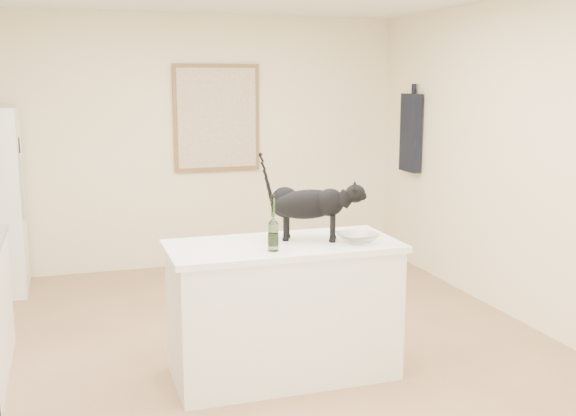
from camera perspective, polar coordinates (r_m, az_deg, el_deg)
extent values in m
plane|color=#A68258|center=(4.90, -2.26, -12.76)|extent=(5.50, 5.50, 0.00)
plane|color=#FCEAC3|center=(7.22, -8.25, 5.37)|extent=(4.50, 0.00, 4.50)
plane|color=#FCEAC3|center=(2.09, 18.39, -7.85)|extent=(4.50, 0.00, 4.50)
plane|color=#FCEAC3|center=(5.58, 20.52, 3.30)|extent=(0.00, 5.50, 5.50)
cube|color=white|center=(4.60, -0.41, -8.63)|extent=(1.44, 0.67, 0.86)
cube|color=white|center=(4.47, -0.41, -3.18)|extent=(1.50, 0.70, 0.04)
cube|color=brown|center=(7.23, -5.90, 7.41)|extent=(0.90, 0.03, 1.10)
cube|color=beige|center=(7.21, -5.87, 7.41)|extent=(0.82, 0.00, 1.02)
cube|color=black|center=(7.25, 10.12, 6.13)|extent=(0.08, 0.34, 0.80)
cylinder|color=#2B5B24|center=(4.23, -1.24, -1.55)|extent=(0.07, 0.07, 0.31)
imported|color=white|center=(4.49, 5.75, -2.47)|extent=(0.28, 0.28, 0.06)
cube|color=silver|center=(6.73, -21.30, 4.67)|extent=(0.03, 0.15, 0.19)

